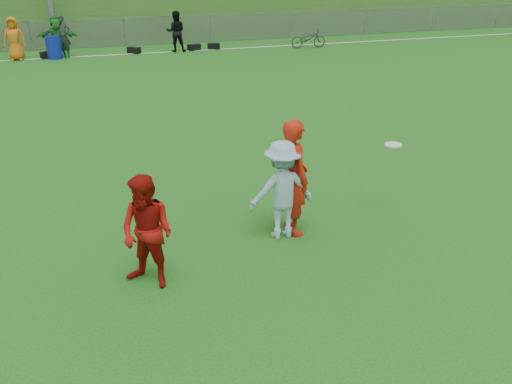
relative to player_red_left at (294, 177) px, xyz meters
name	(u,v)px	position (x,y,z in m)	size (l,w,h in m)	color
ground	(250,267)	(-1.00, -0.90, -0.96)	(120.00, 120.00, 0.00)	#1C5812
sideline_far	(130,54)	(-1.00, 17.10, -0.96)	(60.00, 0.10, 0.01)	white
fence	(124,32)	(-1.00, 19.10, -0.32)	(58.00, 0.06, 1.30)	gray
spectator_row	(63,36)	(-3.59, 17.10, -0.12)	(9.08, 0.77, 1.69)	#B30C28
gear_bags	(149,50)	(-0.15, 17.20, -0.83)	(7.59, 0.58, 0.26)	black
player_red_left	(294,177)	(0.00, 0.00, 0.00)	(0.70, 0.46, 1.93)	red
player_red_center	(147,233)	(-2.46, -0.92, -0.15)	(0.79, 0.62, 1.63)	#A3100B
player_blue	(282,190)	(-0.23, -0.10, -0.15)	(1.06, 0.61, 1.64)	#9AC2D6
frisbee	(393,145)	(1.82, 0.12, 0.33)	(0.29, 0.29, 0.03)	silver
recycling_bin	(54,47)	(-4.00, 16.98, -0.50)	(0.61, 0.61, 0.92)	#0F22A5
bicycle	(308,38)	(6.82, 16.30, -0.55)	(0.54, 1.56, 0.82)	#303033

